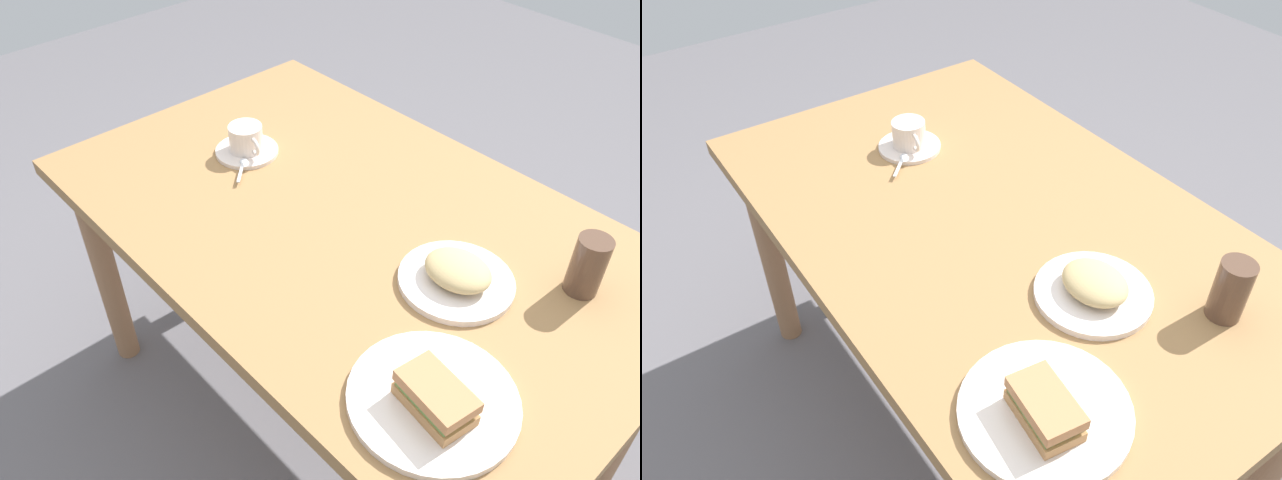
% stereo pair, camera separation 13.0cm
% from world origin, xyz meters
% --- Properties ---
extents(ground_plane, '(6.00, 6.00, 0.00)m').
position_xyz_m(ground_plane, '(0.00, 0.00, 0.00)').
color(ground_plane, '#605D62').
extents(dining_table, '(1.36, 0.84, 0.71)m').
position_xyz_m(dining_table, '(0.00, 0.00, 0.61)').
color(dining_table, olive).
rests_on(dining_table, ground_plane).
extents(sandwich_plate, '(0.28, 0.28, 0.01)m').
position_xyz_m(sandwich_plate, '(0.43, -0.24, 0.71)').
color(sandwich_plate, silver).
rests_on(sandwich_plate, dining_table).
extents(sandwich_front, '(0.13, 0.09, 0.05)m').
position_xyz_m(sandwich_front, '(0.45, -0.25, 0.75)').
color(sandwich_front, '#B8804C').
rests_on(sandwich_front, sandwich_plate).
extents(coffee_saucer, '(0.15, 0.15, 0.01)m').
position_xyz_m(coffee_saucer, '(-0.35, -0.01, 0.71)').
color(coffee_saucer, silver).
rests_on(coffee_saucer, dining_table).
extents(coffee_cup, '(0.11, 0.08, 0.07)m').
position_xyz_m(coffee_cup, '(-0.35, -0.01, 0.75)').
color(coffee_cup, silver).
rests_on(coffee_cup, coffee_saucer).
extents(spoon, '(0.08, 0.08, 0.01)m').
position_xyz_m(spoon, '(-0.30, -0.06, 0.72)').
color(spoon, silver).
rests_on(spoon, coffee_saucer).
extents(side_plate, '(0.22, 0.22, 0.01)m').
position_xyz_m(side_plate, '(0.29, 0.01, 0.71)').
color(side_plate, silver).
rests_on(side_plate, dining_table).
extents(side_food_pile, '(0.13, 0.11, 0.04)m').
position_xyz_m(side_food_pile, '(0.29, 0.01, 0.74)').
color(side_food_pile, tan).
rests_on(side_food_pile, side_plate).
extents(drinking_glass, '(0.06, 0.06, 0.12)m').
position_xyz_m(drinking_glass, '(0.45, 0.17, 0.77)').
color(drinking_glass, brown).
rests_on(drinking_glass, dining_table).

